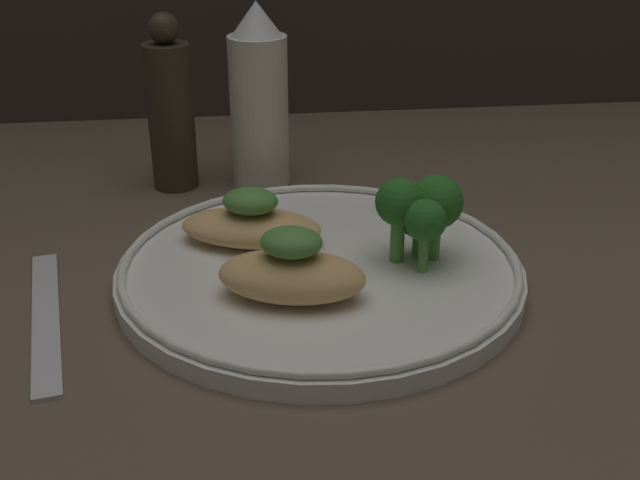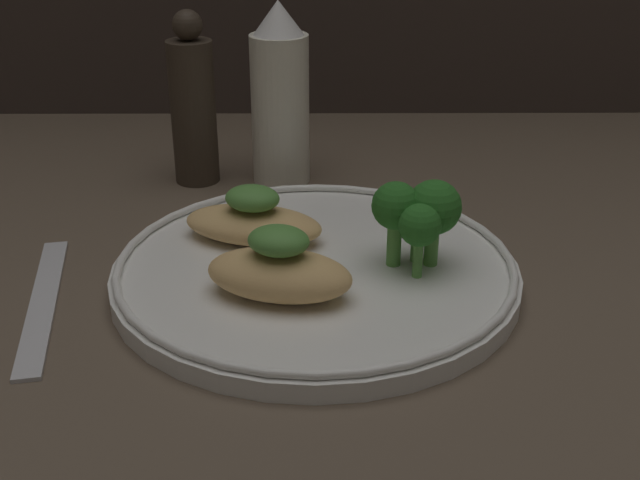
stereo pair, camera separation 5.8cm
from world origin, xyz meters
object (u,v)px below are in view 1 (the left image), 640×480
sauce_bottle (259,99)px  pepper_grinder (171,111)px  broccoli_bunch (422,211)px  plate (320,269)px

sauce_bottle → pepper_grinder: 8.20cm
broccoli_bunch → plate: bearing=177.8°
plate → sauce_bottle: sauce_bottle is taller
plate → sauce_bottle: 22.09cm
plate → sauce_bottle: size_ratio=1.75×
broccoli_bunch → sauce_bottle: bearing=117.0°
broccoli_bunch → pepper_grinder: size_ratio=0.40×
plate → sauce_bottle: (-3.27, 20.62, 7.19)cm
broccoli_bunch → pepper_grinder: pepper_grinder is taller
plate → sauce_bottle: bearing=99.0°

